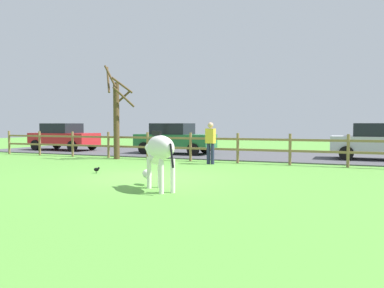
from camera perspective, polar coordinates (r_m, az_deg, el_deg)
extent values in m
plane|color=#549338|center=(11.43, -6.66, -4.94)|extent=(60.00, 60.00, 0.00)
cube|color=#47474C|center=(20.04, 6.25, -1.44)|extent=(28.00, 7.40, 0.05)
cylinder|color=olive|center=(22.23, -25.67, 0.22)|extent=(0.11, 0.11, 1.21)
cylinder|color=olive|center=(20.75, -21.83, 0.12)|extent=(0.11, 0.11, 1.21)
cylinder|color=olive|center=(19.38, -17.43, 0.00)|extent=(0.11, 0.11, 1.21)
cylinder|color=olive|center=(18.13, -12.39, -0.13)|extent=(0.11, 0.11, 1.21)
cylinder|color=olive|center=(17.05, -6.66, -0.27)|extent=(0.11, 0.11, 1.21)
cylinder|color=olive|center=(16.16, -0.22, -0.43)|extent=(0.11, 0.11, 1.21)
cylinder|color=olive|center=(15.49, 6.86, -0.60)|extent=(0.11, 0.11, 1.21)
cylinder|color=olive|center=(15.08, 14.45, -0.78)|extent=(0.11, 0.11, 1.21)
cylinder|color=olive|center=(14.95, 22.32, -0.94)|extent=(0.11, 0.11, 1.21)
cube|color=olive|center=(16.16, -0.22, -0.65)|extent=(20.65, 0.06, 0.09)
cube|color=olive|center=(16.14, -0.23, 0.85)|extent=(20.65, 0.06, 0.09)
cylinder|color=#513A23|center=(17.41, -11.24, 3.39)|extent=(0.26, 0.26, 3.42)
cylinder|color=#513A23|center=(17.82, -10.43, 6.73)|extent=(0.96, 0.12, 0.73)
cylinder|color=#513A23|center=(17.27, -12.01, 9.64)|extent=(0.75, 0.16, 1.15)
cylinder|color=#513A23|center=(17.48, -12.43, 9.37)|extent=(0.57, 0.64, 1.22)
cylinder|color=#513A23|center=(17.01, -10.17, 6.92)|extent=(0.49, 1.12, 0.86)
cylinder|color=#513A23|center=(17.06, -10.39, 8.63)|extent=(0.52, 1.00, 0.65)
ellipsoid|color=white|center=(9.02, -4.75, -0.48)|extent=(1.25, 1.18, 0.56)
cylinder|color=white|center=(9.40, -6.43, -4.27)|extent=(0.11, 0.11, 0.78)
cylinder|color=white|center=(9.50, -4.84, -4.19)|extent=(0.11, 0.11, 0.78)
cylinder|color=white|center=(8.66, -4.60, -4.89)|extent=(0.11, 0.11, 0.78)
cylinder|color=white|center=(8.77, -2.90, -4.79)|extent=(0.11, 0.11, 0.78)
cylinder|color=white|center=(9.52, -5.92, -1.43)|extent=(0.60, 0.57, 0.51)
ellipsoid|color=white|center=(9.97, -6.76, -4.49)|extent=(0.46, 0.44, 0.24)
cube|color=black|center=(9.24, -5.33, 1.59)|extent=(0.45, 0.40, 0.12)
cylinder|color=black|center=(8.41, -3.04, -1.75)|extent=(0.18, 0.16, 0.54)
cylinder|color=black|center=(12.62, -14.06, -4.12)|extent=(0.01, 0.01, 0.06)
cylinder|color=black|center=(12.59, -14.17, -4.14)|extent=(0.01, 0.01, 0.06)
ellipsoid|color=black|center=(12.59, -14.12, -3.73)|extent=(0.18, 0.10, 0.12)
sphere|color=black|center=(12.53, -13.79, -3.52)|extent=(0.07, 0.07, 0.07)
cube|color=#B7BABF|center=(18.14, 26.39, -0.07)|extent=(4.02, 1.75, 0.70)
cube|color=black|center=(18.11, 25.97, 1.93)|extent=(1.92, 1.59, 0.56)
cylinder|color=black|center=(18.97, 22.13, -0.91)|extent=(0.60, 0.19, 0.60)
cylinder|color=black|center=(17.27, 22.07, -1.28)|extent=(0.60, 0.19, 0.60)
cube|color=#236B38|center=(19.61, -2.54, 0.45)|extent=(4.02, 1.74, 0.70)
cube|color=black|center=(19.65, -2.94, 2.30)|extent=(1.92, 1.58, 0.56)
cylinder|color=black|center=(19.88, 2.03, -0.52)|extent=(0.60, 0.19, 0.60)
cylinder|color=black|center=(18.31, 0.16, -0.83)|extent=(0.60, 0.19, 0.60)
cylinder|color=black|center=(20.99, -4.88, -0.34)|extent=(0.60, 0.19, 0.60)
cylinder|color=black|center=(19.50, -7.19, -0.61)|extent=(0.60, 0.19, 0.60)
cube|color=red|center=(23.50, -18.60, 0.72)|extent=(4.05, 1.81, 0.70)
cube|color=black|center=(23.59, -18.89, 2.26)|extent=(1.94, 1.62, 0.56)
cylinder|color=black|center=(23.29, -14.72, -0.10)|extent=(0.60, 0.20, 0.60)
cylinder|color=black|center=(21.98, -17.47, -0.32)|extent=(0.60, 0.20, 0.60)
cylinder|color=black|center=(25.05, -19.56, 0.04)|extent=(0.60, 0.20, 0.60)
cylinder|color=black|center=(23.85, -22.36, -0.16)|extent=(0.60, 0.20, 0.60)
cylinder|color=#232847|center=(15.01, 2.47, -1.45)|extent=(0.14, 0.14, 0.82)
cylinder|color=#232847|center=(14.92, 3.08, -1.48)|extent=(0.14, 0.14, 0.82)
cube|color=gold|center=(14.93, 2.78, 1.22)|extent=(0.39, 0.27, 0.58)
sphere|color=tan|center=(14.92, 2.79, 2.83)|extent=(0.22, 0.22, 0.22)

